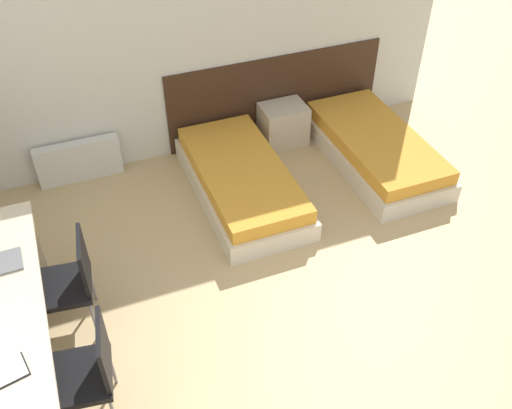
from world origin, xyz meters
TOP-DOWN VIEW (x-y plane):
  - wall_back at (0.00, 4.05)m, footprint 5.90×0.05m
  - headboard_panel at (0.96, 4.01)m, footprint 2.62×0.03m
  - bed_near_window at (0.16, 3.02)m, footprint 0.92×1.91m
  - bed_near_door at (1.76, 3.02)m, footprint 0.92×1.91m
  - nightstand at (0.96, 3.78)m, footprint 0.52×0.40m
  - radiator at (-1.38, 3.93)m, footprint 0.89×0.12m
  - desk at (-2.15, 1.52)m, footprint 0.60×2.41m
  - chair_near_laptop at (-1.68, 1.95)m, footprint 0.51×0.51m
  - chair_near_notebook at (-1.69, 1.07)m, footprint 0.52×0.52m

SIDE VIEW (x-z plane):
  - bed_near_window at x=0.16m, z-range -0.01..0.37m
  - bed_near_door at x=1.76m, z-range -0.01..0.37m
  - radiator at x=-1.38m, z-range 0.00..0.46m
  - nightstand at x=0.96m, z-range 0.00..0.48m
  - headboard_panel at x=0.96m, z-range 0.00..0.99m
  - chair_near_laptop at x=-1.68m, z-range 0.06..0.96m
  - chair_near_notebook at x=-1.69m, z-range 0.06..0.96m
  - desk at x=-2.15m, z-range 0.23..0.99m
  - wall_back at x=0.00m, z-range 0.00..2.70m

